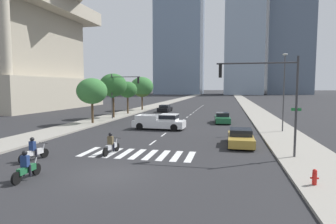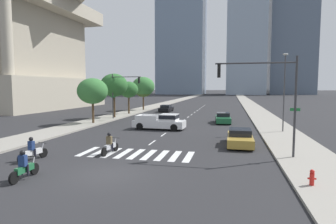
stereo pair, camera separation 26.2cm
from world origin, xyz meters
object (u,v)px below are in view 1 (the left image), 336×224
at_px(fire_hydrant, 315,177).
at_px(sedan_black_0, 165,109).
at_px(motorcycle_third, 34,151).
at_px(street_tree_second, 113,85).
at_px(street_tree_fifth, 142,89).
at_px(sedan_green_1, 222,118).
at_px(traffic_signal_near, 267,88).
at_px(street_tree_fourth, 142,87).
at_px(sedan_gold_2, 241,138).
at_px(motorcycle_lead, 111,145).
at_px(motorcycle_trailing, 26,168).
at_px(street_tree_third, 128,90).
at_px(street_tree_nearest, 92,91).
at_px(pickup_truck, 162,122).
at_px(traffic_signal_far, 122,88).
at_px(street_lamp_east, 284,87).

bearing_deg(fire_hydrant, sedan_black_0, 112.31).
bearing_deg(motorcycle_third, sedan_black_0, 10.48).
relative_size(street_tree_second, street_tree_fifth, 1.15).
bearing_deg(street_tree_second, sedan_green_1, -7.47).
bearing_deg(street_tree_second, traffic_signal_near, -46.24).
distance_m(sedan_black_0, street_tree_fourth, 6.57).
relative_size(sedan_black_0, street_tree_second, 0.72).
relative_size(sedan_gold_2, fire_hydrant, 6.33).
xyz_separation_m(motorcycle_lead, fire_hydrant, (11.60, -4.19, -0.07)).
relative_size(motorcycle_lead, sedan_gold_2, 0.48).
height_order(motorcycle_lead, motorcycle_trailing, same).
bearing_deg(street_tree_third, fire_hydrant, -56.80).
bearing_deg(motorcycle_third, motorcycle_lead, -44.86).
distance_m(street_tree_nearest, street_tree_third, 12.49).
bearing_deg(street_tree_second, fire_hydrant, -50.91).
distance_m(street_tree_nearest, street_tree_fourth, 20.49).
xyz_separation_m(motorcycle_lead, sedan_gold_2, (8.75, 4.81, 0.01)).
bearing_deg(fire_hydrant, motorcycle_trailing, -172.84).
distance_m(pickup_truck, sedan_green_1, 9.36).
relative_size(sedan_gold_2, street_tree_second, 0.72).
distance_m(motorcycle_trailing, sedan_green_1, 25.96).
bearing_deg(pickup_truck, motorcycle_trailing, -96.14).
height_order(motorcycle_lead, street_tree_nearest, street_tree_nearest).
relative_size(motorcycle_third, sedan_gold_2, 0.48).
bearing_deg(street_tree_second, street_tree_fourth, 90.00).
bearing_deg(pickup_truck, sedan_black_0, 104.35).
bearing_deg(street_tree_third, motorcycle_lead, -72.27).
bearing_deg(motorcycle_lead, fire_hydrant, -105.06).
xyz_separation_m(sedan_gold_2, street_tree_fourth, (-17.21, 29.66, 4.01)).
distance_m(traffic_signal_far, street_lamp_east, 20.96).
height_order(fire_hydrant, traffic_signal_near, traffic_signal_near).
height_order(street_lamp_east, street_tree_nearest, street_lamp_east).
height_order(motorcycle_lead, street_tree_fifth, street_tree_fifth).
bearing_deg(traffic_signal_near, motorcycle_lead, 6.35).
bearing_deg(fire_hydrant, street_tree_fourth, 117.43).
relative_size(fire_hydrant, street_tree_second, 0.11).
relative_size(sedan_gold_2, street_tree_fourth, 0.72).
bearing_deg(sedan_green_1, sedan_black_0, -147.34).
distance_m(motorcycle_third, traffic_signal_far, 22.24).
xyz_separation_m(motorcycle_trailing, pickup_truck, (2.72, 17.41, 0.23)).
relative_size(motorcycle_trailing, pickup_truck, 0.38).
relative_size(motorcycle_trailing, traffic_signal_near, 0.34).
bearing_deg(sedan_green_1, motorcycle_lead, -25.04).
relative_size(motorcycle_third, street_lamp_east, 0.28).
bearing_deg(sedan_green_1, street_tree_third, -121.26).
height_order(sedan_black_0, street_tree_fifth, street_tree_fifth).
distance_m(motorcycle_lead, motorcycle_trailing, 6.18).
xyz_separation_m(sedan_black_0, traffic_signal_near, (13.65, -31.62, 3.91)).
bearing_deg(traffic_signal_near, motorcycle_trailing, 30.27).
height_order(street_tree_second, street_tree_third, street_tree_second).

